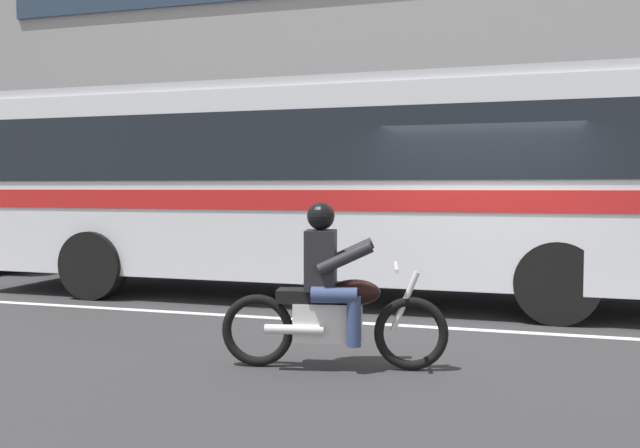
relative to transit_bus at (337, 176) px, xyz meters
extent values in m
plane|color=#2B2B2D|center=(2.19, -1.19, -1.88)|extent=(60.00, 60.00, 0.00)
cube|color=#A39E93|center=(2.19, 3.91, -1.81)|extent=(28.00, 3.80, 0.15)
cube|color=silver|center=(2.19, -1.79, -1.88)|extent=(26.60, 0.14, 0.01)
cube|color=gray|center=(2.19, 6.21, 3.16)|extent=(28.00, 0.80, 10.08)
cube|color=#233347|center=(2.19, 5.77, 1.64)|extent=(25.76, 0.10, 1.40)
cube|color=silver|center=(0.00, 0.01, -0.15)|extent=(11.42, 2.72, 2.70)
cube|color=black|center=(0.00, 0.01, 0.40)|extent=(10.51, 2.74, 0.96)
cube|color=red|center=(0.00, 0.01, -0.35)|extent=(11.20, 2.74, 0.28)
cube|color=#ADB1BA|center=(0.00, 0.01, 1.26)|extent=(11.19, 2.59, 0.16)
cylinder|color=black|center=(-3.53, -1.17, -1.36)|extent=(1.04, 0.30, 1.04)
cylinder|color=black|center=(3.13, -1.17, -1.36)|extent=(1.04, 0.30, 1.04)
torus|color=black|center=(1.71, -3.75, -1.54)|extent=(0.69, 0.22, 0.69)
torus|color=black|center=(0.29, -4.02, -1.54)|extent=(0.69, 0.22, 0.69)
cube|color=silver|center=(0.95, -3.90, -1.44)|extent=(0.68, 0.39, 0.36)
ellipsoid|color=black|center=(1.19, -3.85, -1.16)|extent=(0.52, 0.36, 0.24)
cube|color=black|center=(0.75, -3.93, -1.20)|extent=(0.60, 0.36, 0.12)
cylinder|color=silver|center=(1.65, -3.76, -1.24)|extent=(0.28, 0.11, 0.58)
cylinder|color=silver|center=(1.57, -3.78, -0.92)|extent=(0.16, 0.64, 0.04)
cylinder|color=silver|center=(0.68, -4.11, -1.49)|extent=(0.56, 0.19, 0.09)
cube|color=black|center=(0.88, -3.91, -0.86)|extent=(0.34, 0.41, 0.56)
sphere|color=black|center=(0.88, -3.91, -0.45)|extent=(0.26, 0.26, 0.26)
cylinder|color=navy|center=(0.98, -3.71, -1.16)|extent=(0.44, 0.22, 0.15)
cylinder|color=navy|center=(1.16, -3.67, -1.40)|extent=(0.13, 0.13, 0.46)
cylinder|color=navy|center=(1.05, -4.06, -1.16)|extent=(0.44, 0.22, 0.15)
cylinder|color=navy|center=(1.23, -4.03, -1.40)|extent=(0.13, 0.13, 0.46)
cylinder|color=black|center=(1.08, -3.67, -0.82)|extent=(0.53, 0.20, 0.32)
cylinder|color=black|center=(1.15, -4.06, -0.82)|extent=(0.53, 0.20, 0.32)
cylinder|color=red|center=(2.89, 2.61, -1.44)|extent=(0.22, 0.22, 0.58)
sphere|color=red|center=(2.89, 2.61, -1.08)|extent=(0.20, 0.20, 0.20)
cylinder|color=red|center=(2.89, 2.47, -1.41)|extent=(0.09, 0.10, 0.09)
camera|label=1|loc=(2.61, -9.86, -0.18)|focal=37.34mm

